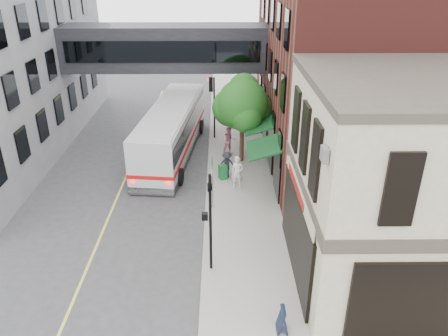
{
  "coord_description": "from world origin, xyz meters",
  "views": [
    {
      "loc": [
        0.81,
        -12.99,
        12.18
      ],
      "look_at": [
        0.99,
        5.47,
        3.23
      ],
      "focal_mm": 35.0,
      "sensor_mm": 36.0,
      "label": 1
    }
  ],
  "objects_px": {
    "bus": "(172,129)",
    "pedestrian_a": "(237,172)",
    "pedestrian_c": "(227,165)",
    "newspaper_box": "(223,172)",
    "sandwich_board": "(282,320)",
    "pedestrian_b": "(229,141)"
  },
  "relations": [
    {
      "from": "bus",
      "to": "newspaper_box",
      "type": "bearing_deg",
      "value": -50.13
    },
    {
      "from": "bus",
      "to": "newspaper_box",
      "type": "height_order",
      "value": "bus"
    },
    {
      "from": "pedestrian_a",
      "to": "pedestrian_b",
      "type": "height_order",
      "value": "pedestrian_b"
    },
    {
      "from": "bus",
      "to": "newspaper_box",
      "type": "distance_m",
      "value": 5.43
    },
    {
      "from": "bus",
      "to": "pedestrian_a",
      "type": "xyz_separation_m",
      "value": [
        4.21,
        -5.15,
        -0.72
      ]
    },
    {
      "from": "pedestrian_b",
      "to": "sandwich_board",
      "type": "bearing_deg",
      "value": -100.46
    },
    {
      "from": "newspaper_box",
      "to": "pedestrian_a",
      "type": "bearing_deg",
      "value": -76.88
    },
    {
      "from": "pedestrian_a",
      "to": "sandwich_board",
      "type": "distance_m",
      "value": 10.85
    },
    {
      "from": "pedestrian_b",
      "to": "sandwich_board",
      "type": "distance_m",
      "value": 15.54
    },
    {
      "from": "pedestrian_b",
      "to": "newspaper_box",
      "type": "bearing_deg",
      "value": -113.52
    },
    {
      "from": "pedestrian_b",
      "to": "sandwich_board",
      "type": "relative_size",
      "value": 1.94
    },
    {
      "from": "pedestrian_b",
      "to": "pedestrian_c",
      "type": "bearing_deg",
      "value": -109.98
    },
    {
      "from": "pedestrian_a",
      "to": "pedestrian_c",
      "type": "height_order",
      "value": "pedestrian_a"
    },
    {
      "from": "bus",
      "to": "pedestrian_a",
      "type": "distance_m",
      "value": 6.69
    },
    {
      "from": "pedestrian_c",
      "to": "sandwich_board",
      "type": "distance_m",
      "value": 12.26
    },
    {
      "from": "pedestrian_b",
      "to": "sandwich_board",
      "type": "height_order",
      "value": "pedestrian_b"
    },
    {
      "from": "pedestrian_c",
      "to": "pedestrian_b",
      "type": "bearing_deg",
      "value": 87.66
    },
    {
      "from": "pedestrian_c",
      "to": "sandwich_board",
      "type": "bearing_deg",
      "value": -80.24
    },
    {
      "from": "bus",
      "to": "pedestrian_c",
      "type": "xyz_separation_m",
      "value": [
        3.63,
        -3.8,
        -0.87
      ]
    },
    {
      "from": "pedestrian_c",
      "to": "newspaper_box",
      "type": "xyz_separation_m",
      "value": [
        -0.24,
        -0.26,
        -0.36
      ]
    },
    {
      "from": "pedestrian_a",
      "to": "sandwich_board",
      "type": "xyz_separation_m",
      "value": [
        1.2,
        -10.78,
        -0.46
      ]
    },
    {
      "from": "pedestrian_c",
      "to": "newspaper_box",
      "type": "distance_m",
      "value": 0.5
    }
  ]
}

